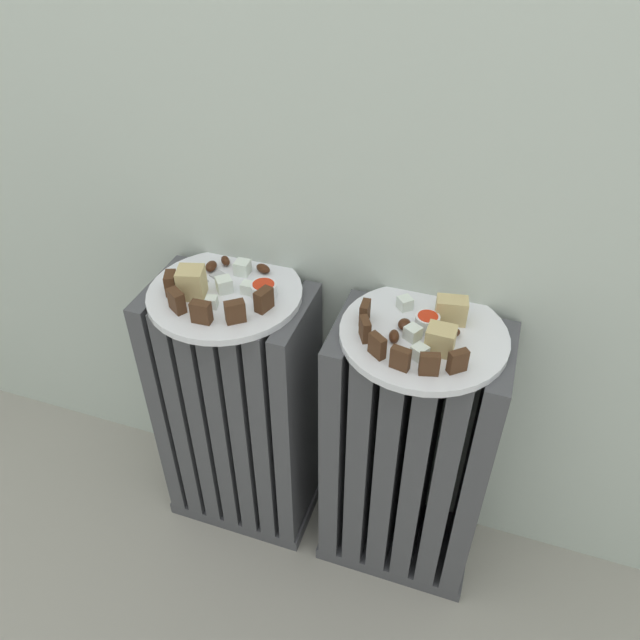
# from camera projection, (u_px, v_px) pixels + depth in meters

# --- Properties ---
(radiator_left) EXTENTS (0.29, 0.18, 0.56)m
(radiator_left) POSITION_uv_depth(u_px,v_px,m) (239.00, 413.00, 1.21)
(radiator_left) COLOR #47474C
(radiator_left) RESTS_ON ground_plane
(radiator_right) EXTENTS (0.29, 0.18, 0.56)m
(radiator_right) POSITION_uv_depth(u_px,v_px,m) (407.00, 457.00, 1.12)
(radiator_right) COLOR #47474C
(radiator_right) RESTS_ON ground_plane
(plate_left) EXTENTS (0.26, 0.26, 0.01)m
(plate_left) POSITION_uv_depth(u_px,v_px,m) (225.00, 293.00, 1.03)
(plate_left) COLOR white
(plate_left) RESTS_ON radiator_left
(plate_right) EXTENTS (0.26, 0.26, 0.01)m
(plate_right) POSITION_uv_depth(u_px,v_px,m) (423.00, 335.00, 0.94)
(plate_right) COLOR white
(plate_right) RESTS_ON radiator_right
(dark_cake_slice_left_0) EXTENTS (0.03, 0.04, 0.04)m
(dark_cake_slice_left_0) POSITION_uv_depth(u_px,v_px,m) (171.00, 283.00, 1.01)
(dark_cake_slice_left_0) COLOR #472B19
(dark_cake_slice_left_0) RESTS_ON plate_left
(dark_cake_slice_left_1) EXTENTS (0.04, 0.03, 0.04)m
(dark_cake_slice_left_1) POSITION_uv_depth(u_px,v_px,m) (177.00, 301.00, 0.97)
(dark_cake_slice_left_1) COLOR #472B19
(dark_cake_slice_left_1) RESTS_ON plate_left
(dark_cake_slice_left_2) EXTENTS (0.03, 0.02, 0.04)m
(dark_cake_slice_left_2) POSITION_uv_depth(u_px,v_px,m) (201.00, 312.00, 0.95)
(dark_cake_slice_left_2) COLOR #472B19
(dark_cake_slice_left_2) RESTS_ON plate_left
(dark_cake_slice_left_3) EXTENTS (0.03, 0.03, 0.04)m
(dark_cake_slice_left_3) POSITION_uv_depth(u_px,v_px,m) (235.00, 312.00, 0.95)
(dark_cake_slice_left_3) COLOR #472B19
(dark_cake_slice_left_3) RESTS_ON plate_left
(dark_cake_slice_left_4) EXTENTS (0.03, 0.03, 0.04)m
(dark_cake_slice_left_4) POSITION_uv_depth(u_px,v_px,m) (264.00, 300.00, 0.97)
(dark_cake_slice_left_4) COLOR #472B19
(dark_cake_slice_left_4) RESTS_ON plate_left
(marble_cake_slice_left_0) EXTENTS (0.05, 0.05, 0.05)m
(marble_cake_slice_left_0) POSITION_uv_depth(u_px,v_px,m) (192.00, 283.00, 1.00)
(marble_cake_slice_left_0) COLOR tan
(marble_cake_slice_left_0) RESTS_ON plate_left
(turkish_delight_left_0) EXTENTS (0.02, 0.02, 0.02)m
(turkish_delight_left_0) POSITION_uv_depth(u_px,v_px,m) (247.00, 288.00, 1.01)
(turkish_delight_left_0) COLOR white
(turkish_delight_left_0) RESTS_ON plate_left
(turkish_delight_left_1) EXTENTS (0.02, 0.02, 0.02)m
(turkish_delight_left_1) POSITION_uv_depth(u_px,v_px,m) (212.00, 302.00, 0.98)
(turkish_delight_left_1) COLOR white
(turkish_delight_left_1) RESTS_ON plate_left
(turkish_delight_left_2) EXTENTS (0.02, 0.02, 0.02)m
(turkish_delight_left_2) POSITION_uv_depth(u_px,v_px,m) (243.00, 268.00, 1.06)
(turkish_delight_left_2) COLOR white
(turkish_delight_left_2) RESTS_ON plate_left
(turkish_delight_left_3) EXTENTS (0.03, 0.03, 0.02)m
(turkish_delight_left_3) POSITION_uv_depth(u_px,v_px,m) (224.00, 285.00, 1.01)
(turkish_delight_left_3) COLOR white
(turkish_delight_left_3) RESTS_ON plate_left
(medjool_date_left_0) EXTENTS (0.02, 0.03, 0.01)m
(medjool_date_left_0) POSITION_uv_depth(u_px,v_px,m) (211.00, 266.00, 1.07)
(medjool_date_left_0) COLOR #3D1E0F
(medjool_date_left_0) RESTS_ON plate_left
(medjool_date_left_1) EXTENTS (0.03, 0.03, 0.02)m
(medjool_date_left_1) POSITION_uv_depth(u_px,v_px,m) (263.00, 269.00, 1.06)
(medjool_date_left_1) COLOR #3D1E0F
(medjool_date_left_1) RESTS_ON plate_left
(medjool_date_left_2) EXTENTS (0.03, 0.03, 0.02)m
(medjool_date_left_2) POSITION_uv_depth(u_px,v_px,m) (225.00, 261.00, 1.08)
(medjool_date_left_2) COLOR #3D1E0F
(medjool_date_left_2) RESTS_ON plate_left
(medjool_date_left_3) EXTENTS (0.03, 0.02, 0.02)m
(medjool_date_left_3) POSITION_uv_depth(u_px,v_px,m) (187.00, 278.00, 1.04)
(medjool_date_left_3) COLOR #3D1E0F
(medjool_date_left_3) RESTS_ON plate_left
(jam_bowl_left) EXTENTS (0.04, 0.04, 0.02)m
(jam_bowl_left) POSITION_uv_depth(u_px,v_px,m) (264.00, 289.00, 1.00)
(jam_bowl_left) COLOR white
(jam_bowl_left) RESTS_ON plate_left
(dark_cake_slice_right_0) EXTENTS (0.01, 0.03, 0.04)m
(dark_cake_slice_right_0) POSITION_uv_depth(u_px,v_px,m) (365.00, 312.00, 0.95)
(dark_cake_slice_right_0) COLOR #472B19
(dark_cake_slice_right_0) RESTS_ON plate_right
(dark_cake_slice_right_1) EXTENTS (0.02, 0.03, 0.04)m
(dark_cake_slice_right_1) POSITION_uv_depth(u_px,v_px,m) (365.00, 329.00, 0.91)
(dark_cake_slice_right_1) COLOR #472B19
(dark_cake_slice_right_1) RESTS_ON plate_right
(dark_cake_slice_right_2) EXTENTS (0.03, 0.03, 0.04)m
(dark_cake_slice_right_2) POSITION_uv_depth(u_px,v_px,m) (377.00, 346.00, 0.88)
(dark_cake_slice_right_2) COLOR #472B19
(dark_cake_slice_right_2) RESTS_ON plate_right
(dark_cake_slice_right_3) EXTENTS (0.03, 0.02, 0.04)m
(dark_cake_slice_right_3) POSITION_uv_depth(u_px,v_px,m) (400.00, 359.00, 0.86)
(dark_cake_slice_right_3) COLOR #472B19
(dark_cake_slice_right_3) RESTS_ON plate_right
(dark_cake_slice_right_4) EXTENTS (0.03, 0.02, 0.04)m
(dark_cake_slice_right_4) POSITION_uv_depth(u_px,v_px,m) (429.00, 364.00, 0.85)
(dark_cake_slice_right_4) COLOR #472B19
(dark_cake_slice_right_4) RESTS_ON plate_right
(dark_cake_slice_right_5) EXTENTS (0.03, 0.03, 0.04)m
(dark_cake_slice_right_5) POSITION_uv_depth(u_px,v_px,m) (458.00, 361.00, 0.86)
(dark_cake_slice_right_5) COLOR #472B19
(dark_cake_slice_right_5) RESTS_ON plate_right
(marble_cake_slice_right_0) EXTENTS (0.05, 0.04, 0.04)m
(marble_cake_slice_right_0) POSITION_uv_depth(u_px,v_px,m) (451.00, 310.00, 0.95)
(marble_cake_slice_right_0) COLOR tan
(marble_cake_slice_right_0) RESTS_ON plate_right
(marble_cake_slice_right_1) EXTENTS (0.04, 0.04, 0.04)m
(marble_cake_slice_right_1) POSITION_uv_depth(u_px,v_px,m) (440.00, 340.00, 0.89)
(marble_cake_slice_right_1) COLOR tan
(marble_cake_slice_right_1) RESTS_ON plate_right
(turkish_delight_right_0) EXTENTS (0.03, 0.03, 0.02)m
(turkish_delight_right_0) POSITION_uv_depth(u_px,v_px,m) (420.00, 352.00, 0.88)
(turkish_delight_right_0) COLOR white
(turkish_delight_right_0) RESTS_ON plate_right
(turkish_delight_right_1) EXTENTS (0.03, 0.03, 0.02)m
(turkish_delight_right_1) POSITION_uv_depth(u_px,v_px,m) (413.00, 333.00, 0.92)
(turkish_delight_right_1) COLOR white
(turkish_delight_right_1) RESTS_ON plate_right
(turkish_delight_right_2) EXTENTS (0.03, 0.03, 0.02)m
(turkish_delight_right_2) POSITION_uv_depth(u_px,v_px,m) (405.00, 303.00, 0.98)
(turkish_delight_right_2) COLOR white
(turkish_delight_right_2) RESTS_ON plate_right
(medjool_date_right_0) EXTENTS (0.03, 0.02, 0.01)m
(medjool_date_right_0) POSITION_uv_depth(u_px,v_px,m) (452.00, 332.00, 0.92)
(medjool_date_right_0) COLOR #3D1E0F
(medjool_date_right_0) RESTS_ON plate_right
(medjool_date_right_1) EXTENTS (0.02, 0.03, 0.02)m
(medjool_date_right_1) POSITION_uv_depth(u_px,v_px,m) (394.00, 336.00, 0.91)
(medjool_date_right_1) COLOR #3D1E0F
(medjool_date_right_1) RESTS_ON plate_right
(medjool_date_right_2) EXTENTS (0.02, 0.02, 0.02)m
(medjool_date_right_2) POSITION_uv_depth(u_px,v_px,m) (404.00, 324.00, 0.94)
(medjool_date_right_2) COLOR #3D1E0F
(medjool_date_right_2) RESTS_ON plate_right
(jam_bowl_right) EXTENTS (0.04, 0.04, 0.03)m
(jam_bowl_right) POSITION_uv_depth(u_px,v_px,m) (427.00, 322.00, 0.93)
(jam_bowl_right) COLOR white
(jam_bowl_right) RESTS_ON plate_right
(fork) EXTENTS (0.05, 0.09, 0.00)m
(fork) POSITION_uv_depth(u_px,v_px,m) (205.00, 281.00, 1.04)
(fork) COLOR #B7B7BC
(fork) RESTS_ON plate_left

